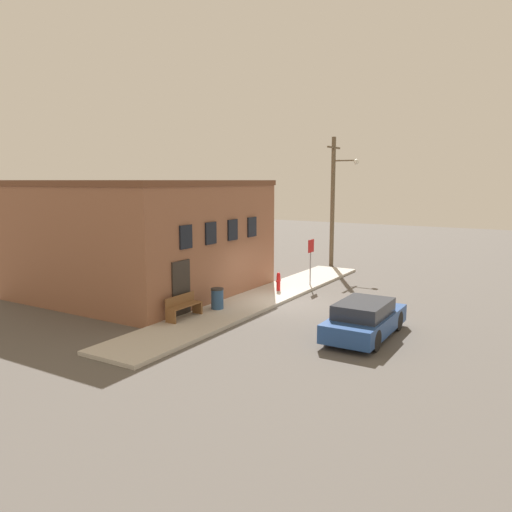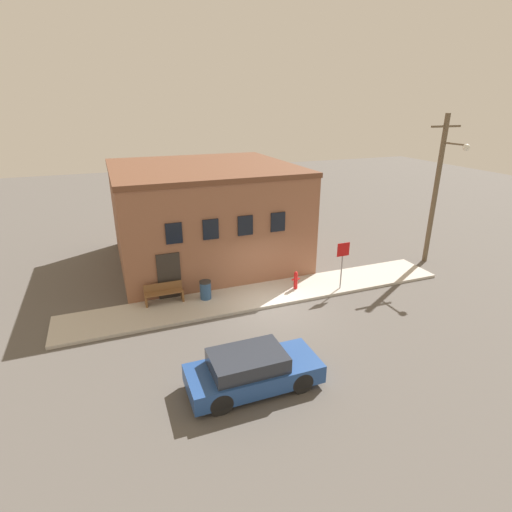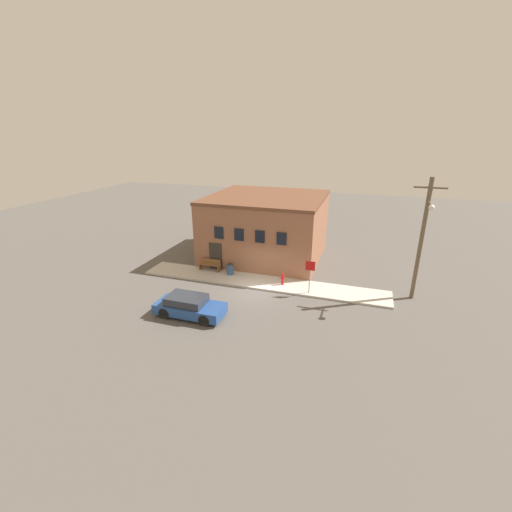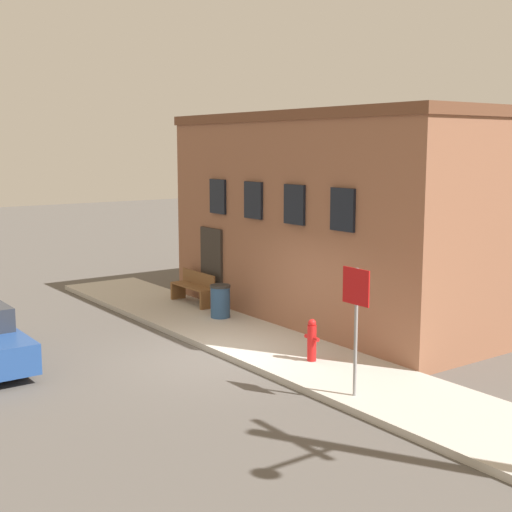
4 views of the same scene
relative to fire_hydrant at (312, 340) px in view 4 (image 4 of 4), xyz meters
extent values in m
plane|color=#56514C|center=(-1.57, -1.12, -0.56)|extent=(80.00, 80.00, 0.00)
cube|color=#BCB7AD|center=(-1.57, 0.04, -0.49)|extent=(17.57, 2.32, 0.13)
cube|color=#8E5B42|center=(-2.82, 5.55, 1.91)|extent=(9.09, 8.71, 4.94)
cube|color=brown|center=(-2.82, 5.55, 4.50)|extent=(9.19, 8.81, 0.24)
cube|color=black|center=(-5.20, 1.17, 2.50)|extent=(0.70, 0.08, 0.90)
cube|color=black|center=(-3.61, 1.17, 2.50)|extent=(0.70, 0.08, 0.90)
cube|color=black|center=(-2.02, 1.17, 2.50)|extent=(0.70, 0.08, 0.90)
cube|color=black|center=(-0.43, 1.17, 2.50)|extent=(0.70, 0.08, 0.90)
cube|color=#2D2823|center=(-5.54, 1.17, 0.54)|extent=(1.00, 0.08, 2.20)
cylinder|color=red|center=(0.00, 0.00, -0.07)|extent=(0.18, 0.18, 0.73)
sphere|color=red|center=(0.00, 0.00, 0.34)|extent=(0.16, 0.16, 0.16)
cylinder|color=red|center=(-0.14, 0.00, 0.04)|extent=(0.10, 0.08, 0.08)
cylinder|color=red|center=(0.14, 0.00, 0.04)|extent=(0.10, 0.08, 0.08)
cylinder|color=gray|center=(1.96, -0.70, 0.68)|extent=(0.06, 0.06, 2.22)
cube|color=red|center=(1.96, -0.72, 1.48)|extent=(0.62, 0.02, 0.62)
cube|color=brown|center=(-6.65, 0.75, -0.20)|extent=(0.08, 0.44, 0.46)
cube|color=brown|center=(-5.11, 0.75, -0.20)|extent=(0.08, 0.44, 0.46)
cube|color=brown|center=(-5.88, 0.75, 0.05)|extent=(1.62, 0.44, 0.04)
cube|color=brown|center=(-5.88, 0.95, 0.25)|extent=(1.62, 0.04, 0.36)
cylinder|color=#2D517F|center=(-4.12, 0.52, -0.05)|extent=(0.49, 0.49, 0.76)
cylinder|color=#2D2D2D|center=(-4.12, 0.52, 0.37)|extent=(0.51, 0.51, 0.06)
cylinder|color=black|center=(-2.90, -4.81, -0.22)|extent=(0.68, 0.20, 0.68)
camera|label=1|loc=(-19.83, -10.73, 4.61)|focal=35.00mm
camera|label=2|loc=(-7.70, -14.94, 7.62)|focal=28.00mm
camera|label=3|loc=(4.89, -21.07, 9.72)|focal=24.00mm
camera|label=4|loc=(10.46, -8.94, 3.82)|focal=50.00mm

